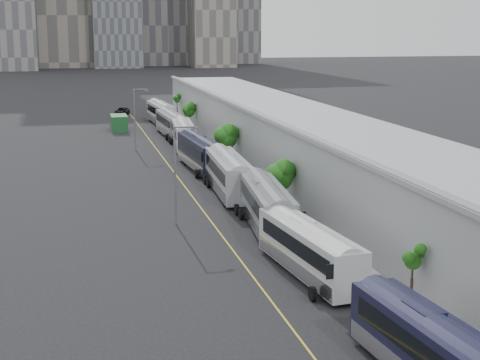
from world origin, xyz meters
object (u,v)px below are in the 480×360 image
object	(u,v)px
bus_7	(171,126)
suv	(122,111)
bus_2	(309,254)
bus_6	(183,136)
bus_8	(161,115)
bus_3	(267,210)
street_lamp_far	(136,115)
shipping_container	(119,123)
bus_5	(201,156)
street_lamp_near	(177,168)
bus_4	(229,177)

from	to	relation	value
bus_7	suv	bearing A→B (deg)	97.48
bus_2	bus_6	distance (m)	55.49
bus_8	suv	bearing A→B (deg)	105.94
bus_3	street_lamp_far	xyz separation A→B (m)	(-6.70, 42.86, 3.20)
shipping_container	suv	distance (m)	22.66
bus_5	bus_7	distance (m)	28.58
street_lamp_near	suv	xyz separation A→B (m)	(1.32, 82.62, -4.19)
bus_3	shipping_container	bearing A→B (deg)	102.52
bus_2	street_lamp_far	bearing A→B (deg)	90.68
bus_2	bus_6	world-z (taller)	bus_6
bus_7	bus_8	distance (m)	14.37
street_lamp_far	suv	distance (m)	43.16
bus_5	bus_3	bearing A→B (deg)	-91.93
bus_5	street_lamp_far	bearing A→B (deg)	107.44
bus_8	street_lamp_near	size ratio (longest dim) A/B	1.60
bus_7	street_lamp_far	bearing A→B (deg)	-119.09
bus_2	bus_7	bearing A→B (deg)	84.02
bus_7	street_lamp_near	size ratio (longest dim) A/B	1.54
street_lamp_far	bus_8	bearing A→B (deg)	76.22
bus_5	bus_8	distance (m)	42.95
bus_5	bus_6	xyz separation A→B (m)	(0.48, 16.51, -0.08)
bus_3	bus_7	world-z (taller)	bus_3
bus_2	street_lamp_near	xyz separation A→B (m)	(-6.58, 15.16, 3.35)
suv	shipping_container	bearing A→B (deg)	-81.05
bus_2	bus_6	bearing A→B (deg)	83.92
bus_5	suv	size ratio (longest dim) A/B	2.76
bus_2	bus_3	bearing A→B (deg)	82.58
bus_5	bus_6	bearing A→B (deg)	84.99
bus_4	bus_8	size ratio (longest dim) A/B	1.05
bus_6	bus_8	bearing A→B (deg)	94.58
bus_3	bus_2	bearing A→B (deg)	-85.86
bus_4	shipping_container	xyz separation A→B (m)	(-7.41, 49.76, -0.46)
bus_7	suv	xyz separation A→B (m)	(-5.26, 30.22, -0.89)
bus_6	street_lamp_far	bearing A→B (deg)	-169.32
bus_6	suv	distance (m)	42.64
bus_4	street_lamp_far	world-z (taller)	street_lamp_far
street_lamp_far	bus_2	bearing A→B (deg)	-83.35
bus_3	street_lamp_near	size ratio (longest dim) A/B	1.63
bus_4	bus_6	bearing A→B (deg)	92.43
bus_2	street_lamp_near	bearing A→B (deg)	107.49
bus_2	street_lamp_near	world-z (taller)	street_lamp_near
shipping_container	street_lamp_near	bearing A→B (deg)	-88.43
bus_3	bus_5	bearing A→B (deg)	97.02
bus_6	street_lamp_far	distance (m)	7.31
street_lamp_far	shipping_container	world-z (taller)	street_lamp_far
bus_2	bus_7	world-z (taller)	bus_7
bus_4	suv	xyz separation A→B (m)	(-5.29, 72.31, -1.04)
street_lamp_far	suv	bearing A→B (deg)	88.49
bus_2	bus_7	distance (m)	67.56
bus_6	street_lamp_near	world-z (taller)	street_lamp_near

